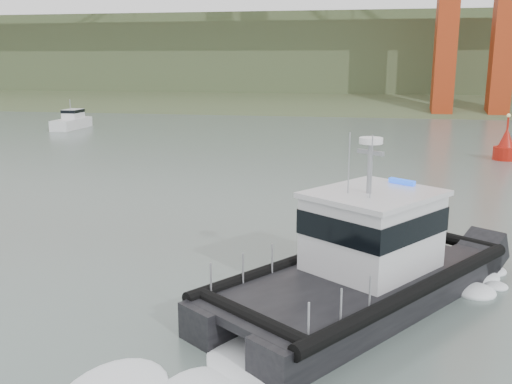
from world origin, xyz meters
TOP-DOWN VIEW (x-y plane):
  - ground at (0.00, 0.00)m, footprint 400.00×400.00m
  - headlands at (0.00, 125.50)m, footprint 500.00×105.36m
  - patrol_boat at (6.38, 3.78)m, footprint 11.03×12.72m
  - motorboat at (-29.44, 50.53)m, footprint 2.26×6.77m
  - nav_buoy at (18.37, 35.89)m, footprint 2.01×2.01m

SIDE VIEW (x-z plane):
  - ground at x=0.00m, z-range 0.00..0.00m
  - motorboat at x=-29.44m, z-range -0.93..2.79m
  - nav_buoy at x=18.37m, z-range -0.99..3.19m
  - patrol_boat at x=6.38m, z-range -1.51..4.54m
  - headlands at x=0.00m, z-range -6.52..20.61m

